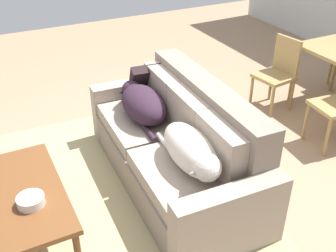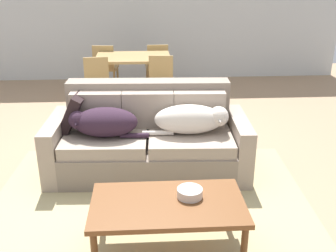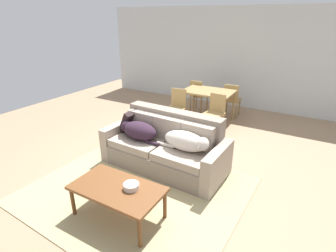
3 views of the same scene
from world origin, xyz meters
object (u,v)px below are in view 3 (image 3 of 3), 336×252
object	(u,v)px
coffee_table	(117,190)
dining_chair_far_left	(198,94)
dog_on_right_cushion	(187,141)
dining_chair_near_right	(215,112)
dining_chair_far_right	(232,99)
dog_on_left_cushion	(139,130)
bowl_on_coffee_table	(131,186)
couch	(166,147)
dining_chair_near_left	(177,106)
dining_table	(208,94)
throw_pillow_by_left_arm	(131,121)

from	to	relation	value
coffee_table	dining_chair_far_left	bearing A→B (deg)	100.88
dog_on_right_cushion	dining_chair_near_right	bearing A→B (deg)	99.88
dining_chair_near_right	dining_chair_far_right	size ratio (longest dim) A/B	1.03
dog_on_left_cushion	dining_chair_far_right	xyz separation A→B (m)	(0.66, 3.12, -0.15)
bowl_on_coffee_table	dining_chair_near_right	xyz separation A→B (m)	(-0.09, 3.10, 0.01)
dining_chair_far_left	dining_chair_far_right	distance (m)	0.91
bowl_on_coffee_table	dining_chair_far_right	xyz separation A→B (m)	(-0.09, 4.32, -0.01)
coffee_table	bowl_on_coffee_table	bearing A→B (deg)	21.46
couch	bowl_on_coffee_table	xyz separation A→B (m)	(0.30, -1.35, 0.13)
dog_on_left_cushion	dog_on_right_cushion	distance (m)	0.92
dining_chair_far_right	bowl_on_coffee_table	bearing A→B (deg)	88.34
dog_on_left_cushion	dining_chair_far_right	bearing A→B (deg)	80.42
bowl_on_coffee_table	dining_chair_far_right	size ratio (longest dim) A/B	0.23
dog_on_right_cushion	bowl_on_coffee_table	xyz separation A→B (m)	(-0.16, -1.22, -0.14)
dining_chair_near_right	couch	bearing A→B (deg)	-90.75
dining_chair_near_left	couch	bearing A→B (deg)	-75.10
dog_on_left_cushion	dining_chair_far_right	size ratio (longest dim) A/B	0.95
dining_table	dining_chair_far_left	distance (m)	0.76
coffee_table	dining_chair_far_right	distance (m)	4.39
dog_on_right_cushion	dining_chair_far_left	world-z (taller)	dining_chair_far_left
coffee_table	bowl_on_coffee_table	xyz separation A→B (m)	(0.17, 0.07, 0.08)
throw_pillow_by_left_arm	coffee_table	distance (m)	1.78
dining_chair_near_left	dog_on_right_cushion	bearing A→B (deg)	-65.44
dog_on_left_cushion	dog_on_right_cushion	size ratio (longest dim) A/B	0.91
dining_table	dining_chair_far_right	world-z (taller)	dining_chair_far_right
coffee_table	dining_table	distance (m)	3.81
dining_chair_far_left	dog_on_right_cushion	bearing A→B (deg)	117.09
couch	dining_table	distance (m)	2.39
dog_on_left_cushion	bowl_on_coffee_table	size ratio (longest dim) A/B	4.14
dining_chair_far_left	dog_on_left_cushion	bearing A→B (deg)	100.76
dining_chair_near_left	dining_chair_far_right	distance (m)	1.55
bowl_on_coffee_table	dining_table	world-z (taller)	dining_table
dining_chair_far_left	dining_chair_far_right	size ratio (longest dim) A/B	1.01
dog_on_right_cushion	dining_table	world-z (taller)	dog_on_right_cushion
dining_table	dining_chair_near_right	world-z (taller)	dining_chair_near_right
couch	dining_chair_far_right	size ratio (longest dim) A/B	2.51
couch	dining_table	bearing A→B (deg)	97.28
bowl_on_coffee_table	dining_table	xyz separation A→B (m)	(-0.50, 3.72, 0.20)
throw_pillow_by_left_arm	dining_chair_far_right	size ratio (longest dim) A/B	0.49
couch	dining_chair_near_right	distance (m)	1.77
coffee_table	dog_on_right_cushion	bearing A→B (deg)	75.44
dining_table	dining_chair_near_left	bearing A→B (deg)	-129.44
coffee_table	dining_chair_far_left	world-z (taller)	dining_chair_far_left
throw_pillow_by_left_arm	dining_chair_far_left	size ratio (longest dim) A/B	0.48
dining_chair_far_left	bowl_on_coffee_table	bearing A→B (deg)	109.39
couch	dog_on_left_cushion	size ratio (longest dim) A/B	2.64
couch	throw_pillow_by_left_arm	distance (m)	0.85
dog_on_right_cushion	dining_table	xyz separation A→B (m)	(-0.66, 2.50, 0.06)
dog_on_left_cushion	dining_table	bearing A→B (deg)	86.60
couch	dining_chair_far_left	distance (m)	2.98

